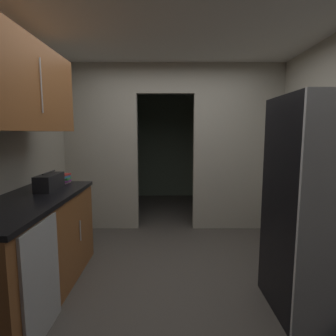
# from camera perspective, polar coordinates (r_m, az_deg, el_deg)

# --- Properties ---
(ground) EXTENTS (20.00, 20.00, 0.00)m
(ground) POSITION_cam_1_polar(r_m,az_deg,el_deg) (3.04, 1.72, -22.78)
(ground) COLOR #47423D
(kitchen_overhead_slab) EXTENTS (3.76, 7.31, 0.06)m
(kitchen_overhead_slab) POSITION_cam_1_polar(r_m,az_deg,el_deg) (3.30, 1.66, 26.26)
(kitchen_overhead_slab) COLOR silver
(kitchen_partition) EXTENTS (3.36, 0.12, 2.57)m
(kitchen_partition) POSITION_cam_1_polar(r_m,az_deg,el_deg) (4.29, 1.62, 4.95)
(kitchen_partition) COLOR #ADA899
(kitchen_partition) RESTS_ON ground
(adjoining_room_shell) EXTENTS (3.36, 2.34, 2.57)m
(adjoining_room_shell) POSITION_cam_1_polar(r_m,az_deg,el_deg) (5.92, 0.91, 5.04)
(adjoining_room_shell) COLOR slate
(adjoining_room_shell) RESTS_ON ground
(refrigerator) EXTENTS (0.85, 0.78, 1.83)m
(refrigerator) POSITION_cam_1_polar(r_m,az_deg,el_deg) (2.64, 30.72, -7.17)
(refrigerator) COLOR black
(refrigerator) RESTS_ON ground
(lower_cabinet_run) EXTENTS (0.68, 1.79, 0.94)m
(lower_cabinet_run) POSITION_cam_1_polar(r_m,az_deg,el_deg) (2.92, -26.50, -14.71)
(lower_cabinet_run) COLOR brown
(lower_cabinet_run) RESTS_ON ground
(dishwasher) EXTENTS (0.02, 0.56, 0.88)m
(dishwasher) POSITION_cam_1_polar(r_m,az_deg,el_deg) (2.39, -24.65, -20.53)
(dishwasher) COLOR #B7BABC
(dishwasher) RESTS_ON ground
(upper_cabinet_counterside) EXTENTS (0.36, 1.61, 0.77)m
(upper_cabinet_counterside) POSITION_cam_1_polar(r_m,az_deg,el_deg) (2.75, -28.32, 14.88)
(upper_cabinet_counterside) COLOR brown
(boombox) EXTENTS (0.18, 0.41, 0.19)m
(boombox) POSITION_cam_1_polar(r_m,az_deg,el_deg) (3.10, -23.38, -2.68)
(boombox) COLOR black
(boombox) RESTS_ON lower_cabinet_run
(book_stack) EXTENTS (0.14, 0.19, 0.11)m
(book_stack) POSITION_cam_1_polar(r_m,az_deg,el_deg) (3.42, -20.76, -2.12)
(book_stack) COLOR beige
(book_stack) RESTS_ON lower_cabinet_run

